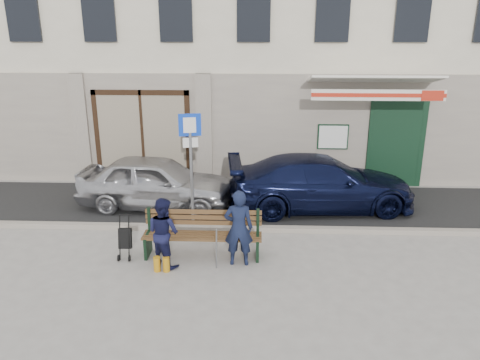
# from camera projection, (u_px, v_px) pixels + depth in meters

# --- Properties ---
(ground) EXTENTS (80.00, 80.00, 0.00)m
(ground) POSITION_uv_depth(u_px,v_px,m) (248.00, 263.00, 9.30)
(ground) COLOR #9E9991
(ground) RESTS_ON ground
(asphalt_lane) EXTENTS (60.00, 3.20, 0.01)m
(asphalt_lane) POSITION_uv_depth(u_px,v_px,m) (251.00, 205.00, 12.24)
(asphalt_lane) COLOR #282828
(asphalt_lane) RESTS_ON ground
(curb) EXTENTS (60.00, 0.18, 0.12)m
(curb) POSITION_uv_depth(u_px,v_px,m) (250.00, 229.00, 10.70)
(curb) COLOR #9E9384
(curb) RESTS_ON ground
(building) EXTENTS (20.00, 8.27, 10.00)m
(building) POSITION_uv_depth(u_px,v_px,m) (255.00, 10.00, 15.74)
(building) COLOR beige
(building) RESTS_ON ground
(car_silver) EXTENTS (4.09, 1.93, 1.35)m
(car_silver) POSITION_uv_depth(u_px,v_px,m) (156.00, 182.00, 11.95)
(car_silver) COLOR #BBBBC0
(car_silver) RESTS_ON ground
(car_navy) EXTENTS (4.87, 2.36, 1.37)m
(car_navy) POSITION_uv_depth(u_px,v_px,m) (321.00, 183.00, 11.87)
(car_navy) COLOR black
(car_navy) RESTS_ON ground
(parking_sign) EXTENTS (0.49, 0.14, 2.67)m
(parking_sign) POSITION_uv_depth(u_px,v_px,m) (191.00, 153.00, 10.39)
(parking_sign) COLOR gray
(parking_sign) RESTS_ON ground
(bench) EXTENTS (2.40, 1.17, 0.98)m
(bench) POSITION_uv_depth(u_px,v_px,m) (200.00, 235.00, 9.44)
(bench) COLOR brown
(bench) RESTS_ON ground
(man) EXTENTS (0.57, 0.38, 1.54)m
(man) POSITION_uv_depth(u_px,v_px,m) (239.00, 228.00, 9.02)
(man) COLOR #131A34
(man) RESTS_ON ground
(woman) EXTENTS (0.86, 0.82, 1.39)m
(woman) POSITION_uv_depth(u_px,v_px,m) (163.00, 232.00, 9.02)
(woman) COLOR #131536
(woman) RESTS_ON ground
(stroller) EXTENTS (0.27, 0.38, 0.89)m
(stroller) POSITION_uv_depth(u_px,v_px,m) (125.00, 239.00, 9.41)
(stroller) COLOR black
(stroller) RESTS_ON ground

